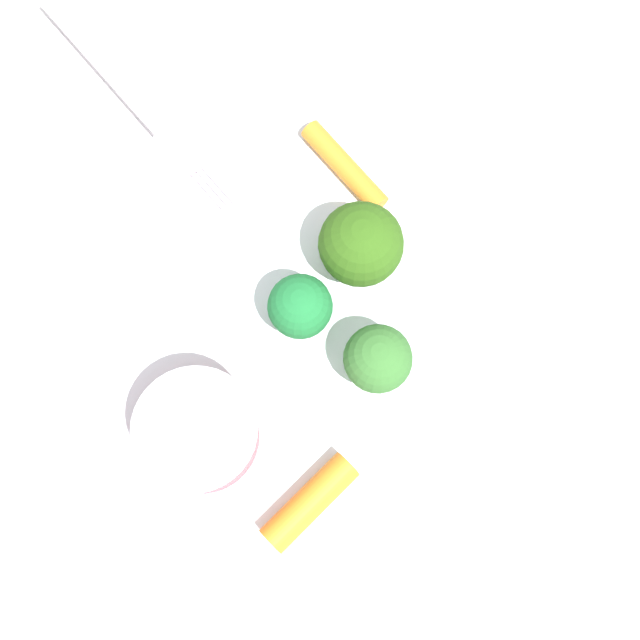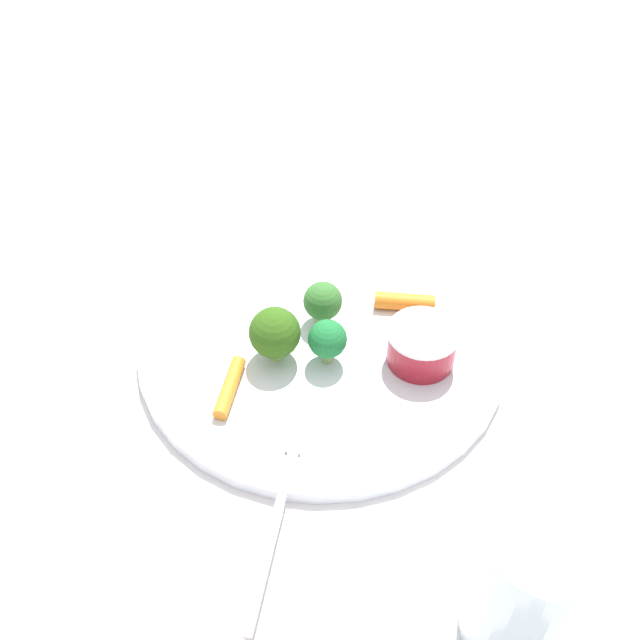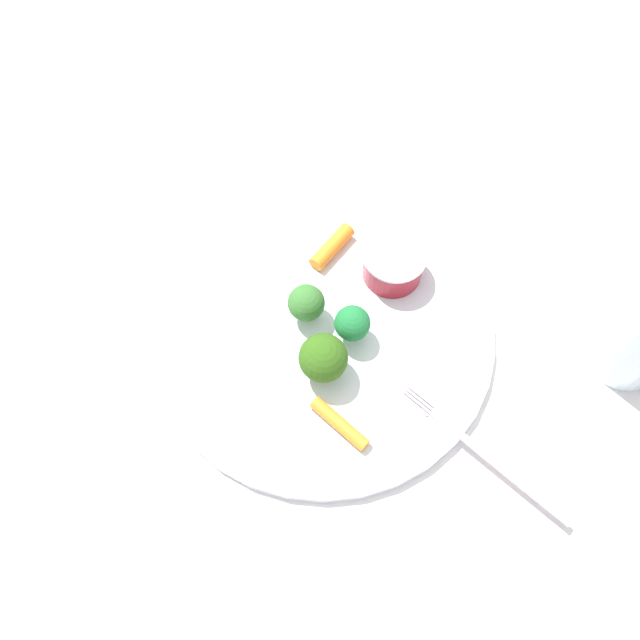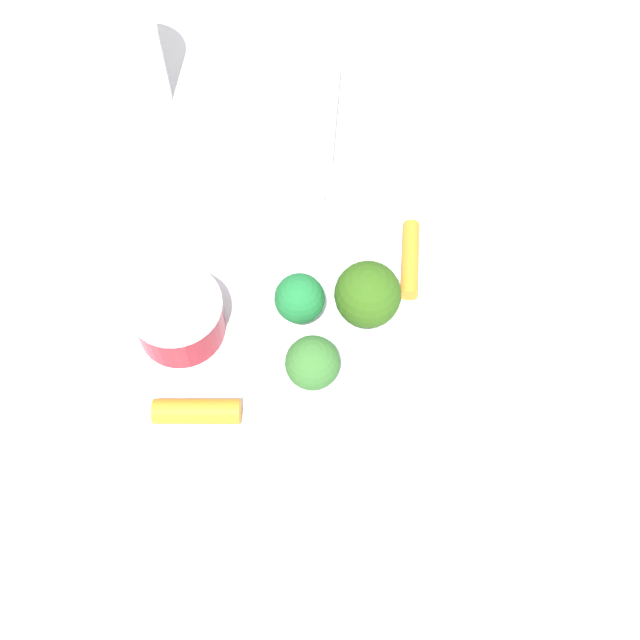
# 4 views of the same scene
# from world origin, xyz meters

# --- Properties ---
(ground_plane) EXTENTS (2.40, 2.40, 0.00)m
(ground_plane) POSITION_xyz_m (0.00, 0.00, 0.00)
(ground_plane) COLOR silver
(plate) EXTENTS (0.32, 0.32, 0.01)m
(plate) POSITION_xyz_m (0.00, 0.00, 0.01)
(plate) COLOR white
(plate) RESTS_ON ground_plane
(sauce_cup) EXTENTS (0.06, 0.06, 0.03)m
(sauce_cup) POSITION_xyz_m (-0.02, -0.08, 0.03)
(sauce_cup) COLOR maroon
(sauce_cup) RESTS_ON plate
(broccoli_floret_0) EXTENTS (0.03, 0.03, 0.04)m
(broccoli_floret_0) POSITION_xyz_m (0.02, 0.00, 0.04)
(broccoli_floret_0) COLOR #87AF5F
(broccoli_floret_0) RESTS_ON plate
(broccoli_floret_1) EXTENTS (0.03, 0.03, 0.04)m
(broccoli_floret_1) POSITION_xyz_m (-0.03, -0.01, 0.04)
(broccoli_floret_1) COLOR #8DAB65
(broccoli_floret_1) RESTS_ON plate
(broccoli_floret_2) EXTENTS (0.04, 0.04, 0.05)m
(broccoli_floret_2) POSITION_xyz_m (-0.03, 0.04, 0.04)
(broccoli_floret_2) COLOR #8EBB5E
(broccoli_floret_2) RESTS_ON plate
(carrot_stick_0) EXTENTS (0.06, 0.02, 0.01)m
(carrot_stick_0) POSITION_xyz_m (-0.06, 0.07, 0.02)
(carrot_stick_0) COLOR orange
(carrot_stick_0) RESTS_ON plate
(carrot_stick_1) EXTENTS (0.02, 0.05, 0.02)m
(carrot_stick_1) POSITION_xyz_m (0.04, -0.07, 0.02)
(carrot_stick_1) COLOR orange
(carrot_stick_1) RESTS_ON plate
(fork) EXTENTS (0.17, 0.03, 0.00)m
(fork) POSITION_xyz_m (-0.18, 0.03, 0.01)
(fork) COLOR #BEABB8
(fork) RESTS_ON plate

